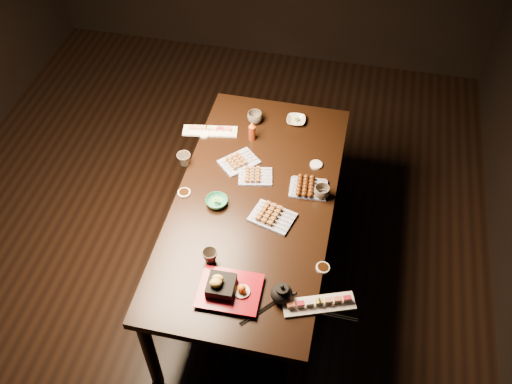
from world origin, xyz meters
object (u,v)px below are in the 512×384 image
yakitori_plate_right (272,215)px  teacup_far_left (184,159)px  teapot (282,292)px  teacup_near_left (210,256)px  yakitori_plate_left (239,160)px  teacup_far_right (255,118)px  sushi_platter_near (319,303)px  tempura_tray (229,286)px  yakitori_plate_center (255,174)px  condiment_bottle (252,131)px  dining_table (254,240)px  edamame_bowl_cream (296,121)px  edamame_bowl_green (217,202)px  teacup_mid_right (322,192)px  sushi_platter_far (210,129)px

yakitori_plate_right → teacup_far_left: bearing=169.1°
teapot → teacup_near_left: bearing=155.3°
yakitori_plate_right → teacup_far_left: (-0.60, 0.30, 0.01)m
yakitori_plate_left → teacup_far_right: teacup_far_right is taller
teacup_far_right → teapot: (0.41, -1.26, 0.02)m
sushi_platter_near → tempura_tray: tempura_tray is taller
teacup_near_left → yakitori_plate_left: bearing=91.6°
yakitori_plate_center → condiment_bottle: condiment_bottle is taller
teacup_near_left → tempura_tray: bearing=-49.0°
dining_table → sushi_platter_near: 0.85m
edamame_bowl_cream → condiment_bottle: condiment_bottle is taller
yakitori_plate_left → condiment_bottle: (0.03, 0.23, 0.04)m
edamame_bowl_green → tempura_tray: (0.21, -0.55, 0.04)m
yakitori_plate_left → teacup_mid_right: teacup_mid_right is taller
teacup_far_right → condiment_bottle: bearing=-83.6°
teacup_far_right → sushi_platter_far: bearing=-149.5°
sushi_platter_near → teapot: bearing=160.1°
tempura_tray → teacup_near_left: (-0.15, 0.17, -0.02)m
sushi_platter_far → teacup_mid_right: (0.77, -0.39, 0.02)m
dining_table → edamame_bowl_cream: 0.83m
yakitori_plate_right → teacup_far_left: 0.67m
teacup_mid_right → teapot: (-0.10, -0.71, 0.02)m
teacup_mid_right → condiment_bottle: 0.63m
teacup_far_right → teapot: size_ratio=0.74×
edamame_bowl_green → teapot: 0.71m
dining_table → condiment_bottle: (-0.12, 0.50, 0.44)m
yakitori_plate_right → edamame_bowl_cream: 0.82m
sushi_platter_near → edamame_bowl_green: bearing=121.2°
yakitori_plate_center → yakitori_plate_right: 0.33m
teacup_near_left → teacup_far_left: size_ratio=0.96×
teapot → dining_table: bearing=109.3°
teapot → condiment_bottle: condiment_bottle is taller
sushi_platter_far → teacup_far_left: (-0.07, -0.31, 0.02)m
yakitori_plate_right → edamame_bowl_green: 0.33m
dining_table → teapot: teapot is taller
yakitori_plate_left → teacup_far_right: bearing=41.7°
yakitori_plate_left → teacup_near_left: 0.73m
teacup_far_left → condiment_bottle: 0.47m
sushi_platter_far → yakitori_plate_right: size_ratio=1.48×
yakitori_plate_center → edamame_bowl_green: bearing=-135.6°
teacup_mid_right → teapot: size_ratio=0.71×
sushi_platter_near → edamame_bowl_cream: 1.36m
sushi_platter_far → teapot: bearing=111.8°
teacup_far_right → teapot: 1.32m
yakitori_plate_center → yakitori_plate_right: size_ratio=0.84×
edamame_bowl_green → teacup_mid_right: teacup_mid_right is taller
dining_table → edamame_bowl_green: 0.45m
yakitori_plate_right → teacup_mid_right: size_ratio=2.54×
edamame_bowl_green → teacup_far_left: teacup_far_left is taller
edamame_bowl_cream → sushi_platter_near: bearing=-75.6°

